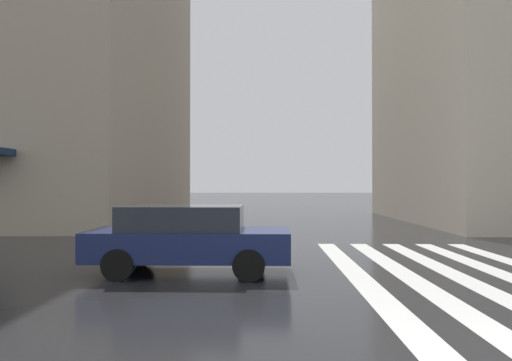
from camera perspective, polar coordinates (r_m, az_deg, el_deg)
The scene contains 2 objects.
zebra_crossing at distance 9.34m, azimuth 26.12°, elevation -11.81°, with size 13.00×4.50×0.01m.
car_navy at distance 10.01m, azimuth -8.18°, elevation -6.75°, with size 1.85×4.10×1.41m.
Camera 1 is at (-4.31, 2.97, 1.84)m, focal length 33.26 mm.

